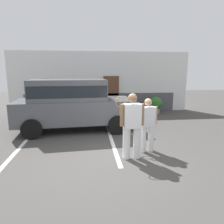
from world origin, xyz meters
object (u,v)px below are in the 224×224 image
(tennis_player_woman, at_px, (147,125))
(parked_suv, at_px, (72,102))
(potted_plant_by_porch, at_px, (156,104))
(tennis_player_man, at_px, (132,125))

(tennis_player_woman, bearing_deg, parked_suv, -55.96)
(potted_plant_by_porch, bearing_deg, tennis_player_woman, -110.77)
(parked_suv, xyz_separation_m, potted_plant_by_porch, (4.44, 2.89, -0.62))
(potted_plant_by_porch, bearing_deg, tennis_player_man, -113.92)
(tennis_player_man, xyz_separation_m, tennis_player_woman, (0.55, 0.45, -0.11))
(parked_suv, distance_m, tennis_player_man, 3.57)
(parked_suv, bearing_deg, tennis_player_woman, -52.48)
(parked_suv, relative_size, tennis_player_man, 2.64)
(parked_suv, height_order, tennis_player_man, parked_suv)
(parked_suv, relative_size, potted_plant_by_porch, 4.97)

